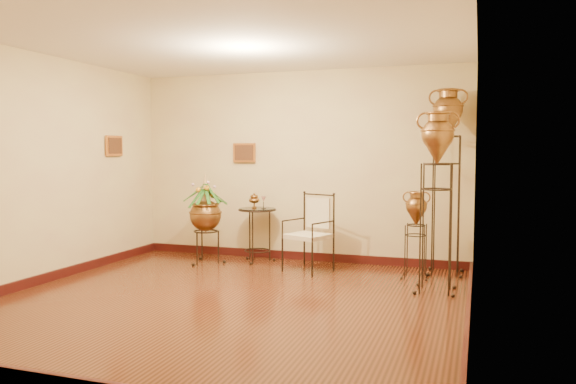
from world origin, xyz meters
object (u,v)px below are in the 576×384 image
(amphora_mid, at_px, (436,200))
(planter_urn, at_px, (205,211))
(side_table, at_px, (257,234))
(armchair, at_px, (308,233))
(amphora_tall, at_px, (447,179))

(amphora_mid, relative_size, planter_urn, 1.55)
(side_table, bearing_deg, armchair, -25.26)
(amphora_mid, distance_m, side_table, 2.88)
(planter_urn, distance_m, armchair, 1.60)
(amphora_tall, relative_size, armchair, 2.34)
(planter_urn, height_order, side_table, planter_urn)
(amphora_tall, height_order, planter_urn, amphora_tall)
(planter_urn, relative_size, armchair, 1.29)
(amphora_tall, xyz_separation_m, armchair, (-1.76, -0.43, -0.73))
(amphora_mid, xyz_separation_m, side_table, (-2.61, 1.02, -0.65))
(side_table, bearing_deg, amphora_tall, -0.02)
(amphora_tall, height_order, armchair, amphora_tall)
(amphora_tall, xyz_separation_m, side_table, (-2.67, 0.00, -0.84))
(planter_urn, xyz_separation_m, side_table, (0.67, 0.34, -0.34))
(amphora_tall, relative_size, planter_urn, 1.82)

